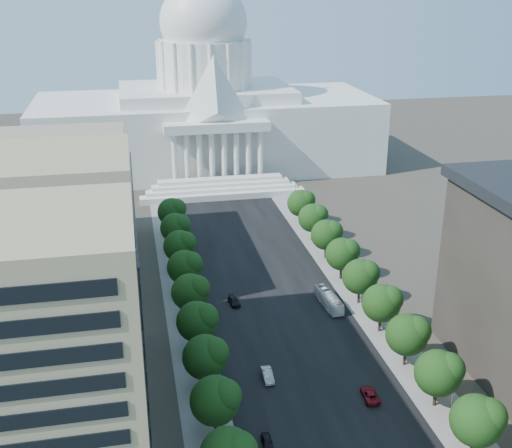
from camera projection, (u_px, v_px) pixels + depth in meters
road_asphalt at (259, 274)px, 150.80m from camera, size 30.00×260.00×0.01m
sidewalk_left at (179, 281)px, 147.29m from camera, size 8.00×260.00×0.02m
sidewalk_right at (337, 267)px, 154.31m from camera, size 8.00×260.00×0.02m
capitol at (206, 112)px, 230.33m from camera, size 120.00×56.00×73.00m
office_block_left_far at (44, 214)px, 145.67m from camera, size 38.00×52.00×30.00m
tree_l_c at (217, 399)px, 95.67m from camera, size 7.79×7.60×9.97m
tree_l_d at (207, 356)px, 106.64m from camera, size 7.79×7.60×9.97m
tree_l_e at (199, 320)px, 117.61m from camera, size 7.79×7.60×9.97m
tree_l_f at (192, 291)px, 128.58m from camera, size 7.79×7.60×9.97m
tree_l_g at (186, 266)px, 139.55m from camera, size 7.79×7.60×9.97m
tree_l_h at (181, 245)px, 150.52m from camera, size 7.79×7.60×9.97m
tree_l_i at (177, 227)px, 161.49m from camera, size 7.79×7.60×9.97m
tree_l_j at (173, 211)px, 172.46m from camera, size 7.79×7.60×9.97m
tree_r_b at (479, 419)px, 91.34m from camera, size 7.79×7.60×9.97m
tree_r_c at (441, 372)px, 102.31m from camera, size 7.79×7.60×9.97m
tree_r_d at (409, 334)px, 113.28m from camera, size 7.79×7.60×9.97m
tree_r_e at (383, 302)px, 124.25m from camera, size 7.79×7.60×9.97m
tree_r_f at (362, 276)px, 135.22m from camera, size 7.79×7.60×9.97m
tree_r_g at (344, 253)px, 146.19m from camera, size 7.79×7.60×9.97m
tree_r_h at (328, 234)px, 157.16m from camera, size 7.79×7.60×9.97m
tree_r_i at (314, 217)px, 168.14m from camera, size 7.79×7.60×9.97m
tree_r_j at (302, 202)px, 179.11m from camera, size 7.79×7.60×9.97m
streetlight_b at (452, 377)px, 102.09m from camera, size 2.61×0.44×9.00m
streetlight_c at (390, 304)px, 124.95m from camera, size 2.61×0.44×9.00m
streetlight_d at (348, 253)px, 147.80m from camera, size 2.61×0.44×9.00m
streetlight_e at (317, 216)px, 170.66m from camera, size 2.61×0.44×9.00m
streetlight_f at (294, 188)px, 193.51m from camera, size 2.61×0.44×9.00m
car_dark_a at (267, 442)px, 95.47m from camera, size 1.64×3.88×1.31m
car_silver at (268, 375)px, 111.20m from camera, size 1.83×4.90×1.60m
car_red at (370, 395)px, 106.13m from camera, size 2.82×5.37×1.44m
car_dark_b at (234, 301)px, 136.74m from camera, size 2.51×4.94×1.37m
city_bus at (329, 300)px, 135.62m from camera, size 3.37×11.17×3.07m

